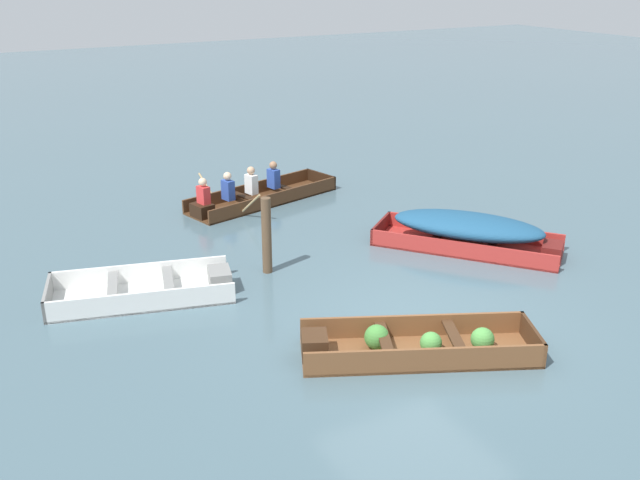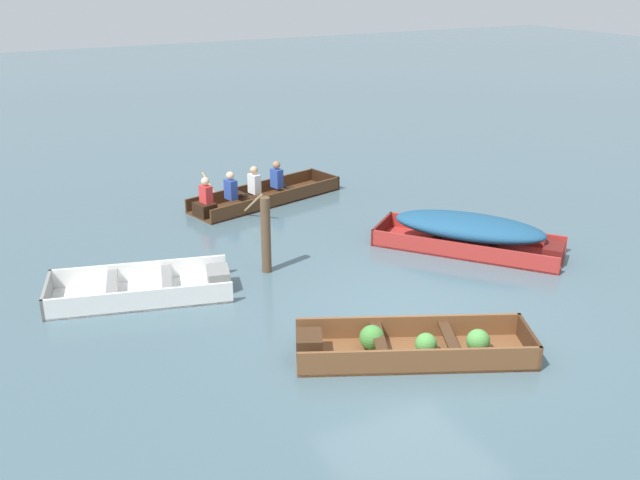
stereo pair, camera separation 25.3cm
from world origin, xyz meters
name	(u,v)px [view 1 (the left image)]	position (x,y,z in m)	size (l,w,h in m)	color
ground_plane	(419,325)	(0.00, 0.00, 0.00)	(80.00, 80.00, 0.00)	#47606B
dinghy_wooden_brown_foreground	(413,345)	(-0.61, -0.65, 0.15)	(3.43, 2.33, 0.40)	brown
skiff_red_near_moored	(469,229)	(2.69, 2.07, 0.39)	(3.13, 3.50, 0.69)	#AD2D28
skiff_white_mid_moored	(150,290)	(-3.32, 2.96, 0.12)	(3.17, 1.93, 0.37)	white
rowboat_dark_varnish_with_crew	(254,195)	(0.16, 6.55, 0.22)	(3.85, 2.29, 0.89)	#4C2D19
mooring_post	(267,236)	(-1.19, 2.94, 0.70)	(0.17, 0.17, 1.39)	brown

